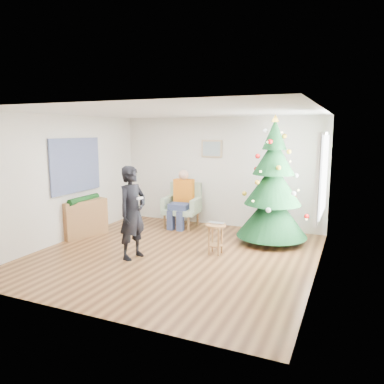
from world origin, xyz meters
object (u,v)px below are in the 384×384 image
at_px(christmas_tree, 273,186).
at_px(console, 85,218).
at_px(stool, 215,239).
at_px(armchair, 182,211).
at_px(standing_man, 132,213).

bearing_deg(christmas_tree, console, -162.63).
height_order(stool, console, console).
bearing_deg(console, stool, 19.51).
height_order(christmas_tree, armchair, christmas_tree).
relative_size(christmas_tree, console, 2.60).
distance_m(armchair, standing_man, 2.43).
xyz_separation_m(standing_man, console, (-1.72, 0.77, -0.44)).
relative_size(christmas_tree, standing_man, 1.55).
distance_m(christmas_tree, stool, 1.66).
height_order(stool, armchair, armchair).
bearing_deg(standing_man, armchair, 14.73).
xyz_separation_m(christmas_tree, stool, (-0.80, -1.16, -0.88)).
distance_m(christmas_tree, armchair, 2.40).
relative_size(standing_man, console, 1.67).
height_order(christmas_tree, stool, christmas_tree).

